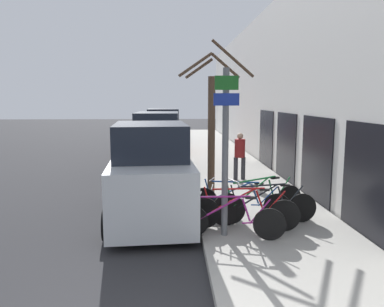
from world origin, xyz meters
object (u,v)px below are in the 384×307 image
bicycle_1 (244,211)px  pedestrian_near (240,153)px  street_tree (212,123)px  bicycle_0 (230,220)px  bicycle_3 (259,202)px  signpost (225,149)px  bicycle_4 (240,201)px  bicycle_2 (267,206)px  parked_car_1 (158,146)px  parked_car_0 (151,176)px  parked_car_2 (163,133)px  parked_car_3 (164,128)px

bicycle_1 → pedestrian_near: 4.96m
bicycle_1 → street_tree: (-0.35, 3.04, 1.64)m
bicycle_0 → bicycle_3: (0.80, 1.05, 0.04)m
signpost → bicycle_4: size_ratio=1.52×
bicycle_2 → parked_car_1: bearing=20.2°
parked_car_0 → street_tree: 2.65m
parked_car_2 → bicycle_2: bearing=-79.3°
bicycle_4 → parked_car_0: size_ratio=0.50×
bicycle_1 → parked_car_0: bearing=66.1°
parked_car_1 → parked_car_2: bearing=90.5°
parked_car_0 → parked_car_2: 10.70m
bicycle_3 → bicycle_0: bearing=120.2°
bicycle_4 → pedestrian_near: (0.71, 4.04, 0.54)m
pedestrian_near → street_tree: 2.42m
bicycle_4 → pedestrian_near: 4.14m
signpost → pedestrian_near: signpost is taller
bicycle_1 → bicycle_3: bearing=-29.0°
bicycle_3 → parked_car_2: 11.68m
bicycle_2 → signpost: bearing=120.9°
bicycle_2 → parked_car_2: parked_car_2 is taller
signpost → bicycle_3: signpost is taller
signpost → bicycle_4: signpost is taller
bicycle_3 → parked_car_0: parked_car_0 is taller
signpost → bicycle_3: 1.82m
bicycle_3 → parked_car_1: 6.58m
bicycle_3 → pedestrian_near: size_ratio=1.42×
bicycle_0 → parked_car_2: 12.58m
bicycle_4 → parked_car_2: bearing=32.0°
parked_car_0 → bicycle_1: bearing=-36.9°
bicycle_1 → parked_car_2: parked_car_2 is taller
bicycle_3 → parked_car_3: bearing=-14.2°
parked_car_0 → parked_car_1: size_ratio=0.95×
bicycle_1 → parked_car_0: parked_car_0 is taller
parked_car_2 → parked_car_3: bearing=88.8°
bicycle_2 → bicycle_3: 0.24m
pedestrian_near → parked_car_3: bearing=-89.7°
signpost → bicycle_2: 1.82m
signpost → parked_car_3: signpost is taller
bicycle_4 → signpost: bearing=177.1°
bicycle_4 → bicycle_2: bearing=-111.1°
signpost → parked_car_3: size_ratio=0.77×
parked_car_1 → parked_car_3: 10.60m
signpost → bicycle_1: 1.45m
bicycle_1 → bicycle_3: size_ratio=1.02×
bicycle_0 → street_tree: street_tree is taller
bicycle_0 → parked_car_3: 17.81m
bicycle_4 → parked_car_1: bearing=41.5°
bicycle_2 → pedestrian_near: (0.21, 4.50, 0.53)m
parked_car_0 → parked_car_1: parked_car_1 is taller
bicycle_1 → signpost: bearing=132.7°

